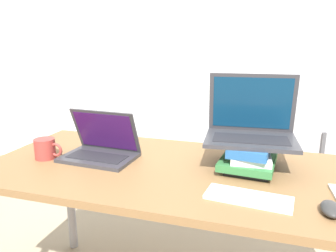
{
  "coord_description": "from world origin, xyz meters",
  "views": [
    {
      "loc": [
        0.34,
        -0.86,
        1.27
      ],
      "look_at": [
        -0.05,
        0.38,
        0.93
      ],
      "focal_mm": 35.0,
      "sensor_mm": 36.0,
      "label": 1
    }
  ],
  "objects_px": {
    "book_stack": "(250,156)",
    "mini_fridge": "(295,154)",
    "mouse": "(331,209)",
    "laptop_left": "(101,148)",
    "laptop_on_books": "(251,127)",
    "wireless_keyboard": "(248,198)",
    "mug": "(46,149)"
  },
  "relations": [
    {
      "from": "book_stack",
      "to": "mug",
      "type": "xyz_separation_m",
      "value": [
        -0.89,
        -0.14,
        -0.01
      ]
    },
    {
      "from": "book_stack",
      "to": "mouse",
      "type": "distance_m",
      "value": 0.41
    },
    {
      "from": "wireless_keyboard",
      "to": "mini_fridge",
      "type": "bearing_deg",
      "value": 79.82
    },
    {
      "from": "laptop_on_books",
      "to": "wireless_keyboard",
      "type": "xyz_separation_m",
      "value": [
        0.02,
        -0.33,
        -0.16
      ]
    },
    {
      "from": "mouse",
      "to": "mug",
      "type": "height_order",
      "value": "mug"
    },
    {
      "from": "mouse",
      "to": "mug",
      "type": "xyz_separation_m",
      "value": [
        -1.16,
        0.16,
        0.03
      ]
    },
    {
      "from": "laptop_left",
      "to": "mouse",
      "type": "height_order",
      "value": "laptop_left"
    },
    {
      "from": "mug",
      "to": "mini_fridge",
      "type": "relative_size",
      "value": 0.16
    },
    {
      "from": "mug",
      "to": "laptop_on_books",
      "type": "bearing_deg",
      "value": 12.35
    },
    {
      "from": "laptop_left",
      "to": "wireless_keyboard",
      "type": "bearing_deg",
      "value": -18.18
    },
    {
      "from": "laptop_on_books",
      "to": "mug",
      "type": "distance_m",
      "value": 0.92
    },
    {
      "from": "laptop_on_books",
      "to": "wireless_keyboard",
      "type": "distance_m",
      "value": 0.37
    },
    {
      "from": "wireless_keyboard",
      "to": "mug",
      "type": "xyz_separation_m",
      "value": [
        -0.91,
        0.14,
        0.04
      ]
    },
    {
      "from": "laptop_left",
      "to": "laptop_on_books",
      "type": "bearing_deg",
      "value": 9.78
    },
    {
      "from": "laptop_left",
      "to": "laptop_on_books",
      "type": "height_order",
      "value": "laptop_on_books"
    },
    {
      "from": "mouse",
      "to": "laptop_left",
      "type": "bearing_deg",
      "value": 165.28
    },
    {
      "from": "laptop_left",
      "to": "laptop_on_books",
      "type": "distance_m",
      "value": 0.67
    },
    {
      "from": "mini_fridge",
      "to": "mug",
      "type": "bearing_deg",
      "value": -130.86
    },
    {
      "from": "book_stack",
      "to": "mug",
      "type": "height_order",
      "value": "book_stack"
    },
    {
      "from": "book_stack",
      "to": "mini_fridge",
      "type": "xyz_separation_m",
      "value": [
        0.29,
        1.22,
        -0.37
      ]
    },
    {
      "from": "book_stack",
      "to": "mouse",
      "type": "height_order",
      "value": "book_stack"
    },
    {
      "from": "wireless_keyboard",
      "to": "mini_fridge",
      "type": "height_order",
      "value": "mini_fridge"
    },
    {
      "from": "wireless_keyboard",
      "to": "mini_fridge",
      "type": "distance_m",
      "value": 1.56
    },
    {
      "from": "wireless_keyboard",
      "to": "mouse",
      "type": "bearing_deg",
      "value": -4.91
    },
    {
      "from": "laptop_on_books",
      "to": "mini_fridge",
      "type": "bearing_deg",
      "value": 76.01
    },
    {
      "from": "book_stack",
      "to": "wireless_keyboard",
      "type": "height_order",
      "value": "book_stack"
    },
    {
      "from": "laptop_on_books",
      "to": "mouse",
      "type": "relative_size",
      "value": 3.71
    },
    {
      "from": "laptop_on_books",
      "to": "mouse",
      "type": "height_order",
      "value": "laptop_on_books"
    },
    {
      "from": "mouse",
      "to": "wireless_keyboard",
      "type": "bearing_deg",
      "value": 175.09
    },
    {
      "from": "mug",
      "to": "mini_fridge",
      "type": "xyz_separation_m",
      "value": [
        1.18,
        1.36,
        -0.37
      ]
    },
    {
      "from": "wireless_keyboard",
      "to": "mouse",
      "type": "distance_m",
      "value": 0.25
    },
    {
      "from": "mug",
      "to": "mini_fridge",
      "type": "distance_m",
      "value": 1.84
    }
  ]
}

